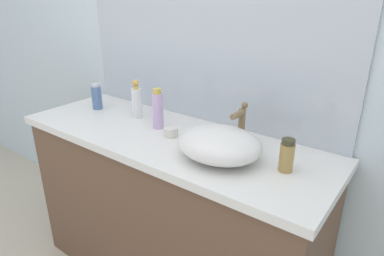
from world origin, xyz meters
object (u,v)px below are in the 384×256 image
(lotion_bottle, at_px, (158,110))
(spray_can, at_px, (287,156))
(perfume_bottle, at_px, (97,97))
(sink_basin, at_px, (219,144))
(candle_jar, at_px, (171,132))
(soap_dispenser, at_px, (137,102))

(lotion_bottle, xyz_separation_m, spray_can, (0.66, -0.03, -0.03))
(lotion_bottle, xyz_separation_m, perfume_bottle, (-0.47, 0.01, -0.02))
(sink_basin, bearing_deg, perfume_bottle, 173.26)
(sink_basin, distance_m, candle_jar, 0.30)
(perfume_bottle, distance_m, spray_can, 1.13)
(candle_jar, bearing_deg, perfume_bottle, 175.02)
(perfume_bottle, distance_m, candle_jar, 0.59)
(soap_dispenser, bearing_deg, lotion_bottle, -13.22)
(sink_basin, distance_m, soap_dispenser, 0.61)
(candle_jar, bearing_deg, sink_basin, -10.21)
(perfume_bottle, xyz_separation_m, candle_jar, (0.58, -0.05, -0.05))
(sink_basin, bearing_deg, spray_can, 13.67)
(lotion_bottle, bearing_deg, soap_dispenser, 166.78)
(sink_basin, relative_size, lotion_bottle, 1.76)
(sink_basin, height_order, lotion_bottle, lotion_bottle)
(soap_dispenser, relative_size, lotion_bottle, 1.03)
(perfume_bottle, relative_size, candle_jar, 2.28)
(candle_jar, bearing_deg, soap_dispenser, 164.19)
(soap_dispenser, bearing_deg, spray_can, -5.16)
(sink_basin, height_order, spray_can, spray_can)
(sink_basin, xyz_separation_m, spray_can, (0.25, 0.06, 0.00))
(lotion_bottle, xyz_separation_m, candle_jar, (0.12, -0.04, -0.07))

